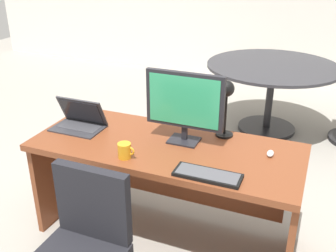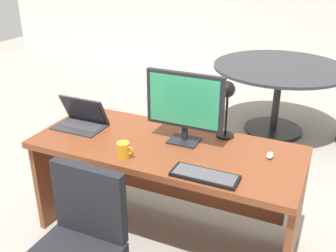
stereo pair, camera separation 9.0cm
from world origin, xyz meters
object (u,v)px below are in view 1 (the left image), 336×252
(monitor, at_px, (185,103))
(keyboard, at_px, (208,175))
(desk_lamp, at_px, (226,96))
(meeting_table, at_px, (271,81))
(desk, at_px, (168,167))
(laptop, at_px, (80,118))
(mouse, at_px, (270,153))
(coffee_mug, at_px, (125,151))

(monitor, xyz_separation_m, keyboard, (0.28, -0.37, -0.27))
(desk_lamp, bearing_deg, meeting_table, 88.46)
(desk, bearing_deg, meeting_table, 79.92)
(desk, height_order, monitor, monitor)
(desk, bearing_deg, monitor, 26.23)
(desk, xyz_separation_m, keyboard, (0.37, -0.32, 0.21))
(meeting_table, bearing_deg, laptop, -116.52)
(monitor, bearing_deg, meeting_table, 82.23)
(monitor, distance_m, keyboard, 0.53)
(monitor, relative_size, mouse, 7.03)
(coffee_mug, bearing_deg, desk_lamp, 46.48)
(desk_lamp, xyz_separation_m, coffee_mug, (-0.49, -0.51, -0.25))
(desk, distance_m, meeting_table, 2.12)
(desk, height_order, coffee_mug, coffee_mug)
(desk_lamp, bearing_deg, coffee_mug, -133.52)
(keyboard, relative_size, coffee_mug, 3.54)
(desk, xyz_separation_m, mouse, (0.66, 0.06, 0.21))
(mouse, bearing_deg, keyboard, -127.19)
(keyboard, xyz_separation_m, mouse, (0.29, 0.38, 0.01))
(desk, relative_size, coffee_mug, 16.27)
(keyboard, bearing_deg, desk_lamp, 95.50)
(monitor, height_order, laptop, monitor)
(meeting_table, bearing_deg, mouse, -81.83)
(desk, bearing_deg, keyboard, -40.78)
(monitor, bearing_deg, coffee_mug, -126.67)
(desk_lamp, bearing_deg, monitor, -144.13)
(keyboard, xyz_separation_m, desk_lamp, (-0.05, 0.53, 0.29))
(monitor, bearing_deg, laptop, -175.35)
(mouse, xyz_separation_m, meeting_table, (-0.29, 2.03, -0.17))
(laptop, height_order, mouse, laptop)
(laptop, height_order, meeting_table, laptop)
(desk, height_order, desk_lamp, desk_lamp)
(mouse, bearing_deg, desk, -174.67)
(monitor, xyz_separation_m, laptop, (-0.77, -0.06, -0.21))
(laptop, height_order, desk_lamp, desk_lamp)
(coffee_mug, height_order, meeting_table, coffee_mug)
(desk_lamp, bearing_deg, laptop, -167.18)
(desk_lamp, distance_m, meeting_table, 1.93)
(mouse, xyz_separation_m, coffee_mug, (-0.83, -0.37, 0.03))
(monitor, height_order, mouse, monitor)
(desk, height_order, meeting_table, meeting_table)
(desk_lamp, bearing_deg, desk, -146.72)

